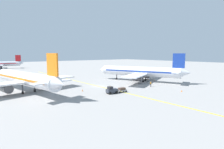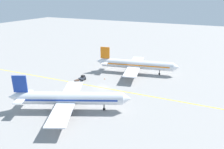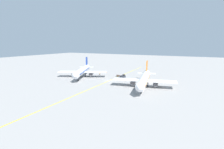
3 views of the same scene
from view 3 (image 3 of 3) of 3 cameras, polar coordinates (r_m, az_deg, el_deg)
name	(u,v)px [view 3 (image 3 of 3)]	position (r m, az deg, el deg)	size (l,w,h in m)	color
ground_plane	(109,81)	(91.99, -0.89, -2.03)	(400.00, 400.00, 0.00)	gray
apron_yellow_centreline	(109,81)	(91.99, -0.89, -2.03)	(0.40, 120.00, 0.01)	yellow
airplane_at_gate	(144,79)	(78.84, 10.43, -1.53)	(28.47, 35.31, 10.60)	white
airplane_adjacent_stand	(82,71)	(102.24, -9.68, 1.18)	(27.62, 33.53, 10.60)	silver
baggage_tug_dark	(123,76)	(99.96, 3.62, -0.53)	(3.16, 2.05, 2.11)	#333842
baggage_cart_trailing	(118,76)	(101.68, 2.02, -0.41)	(2.75, 1.70, 1.24)	gray
ground_crew_worker	(100,74)	(107.40, -4.02, 0.22)	(0.57, 0.29, 1.68)	#23232D
traffic_cone_near_nose	(107,72)	(116.53, -1.78, 0.72)	(0.32, 0.32, 0.55)	orange
traffic_cone_mid_apron	(78,75)	(108.01, -10.91, -0.22)	(0.32, 0.32, 0.55)	orange
traffic_cone_by_wingtip	(75,76)	(105.68, -12.01, -0.49)	(0.32, 0.32, 0.55)	orange
traffic_cone_far_edge	(125,80)	(91.68, 4.39, -1.93)	(0.32, 0.32, 0.55)	orange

